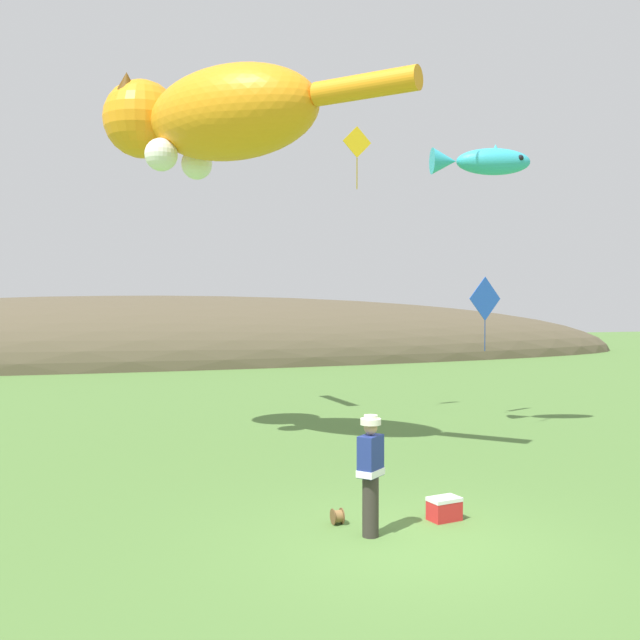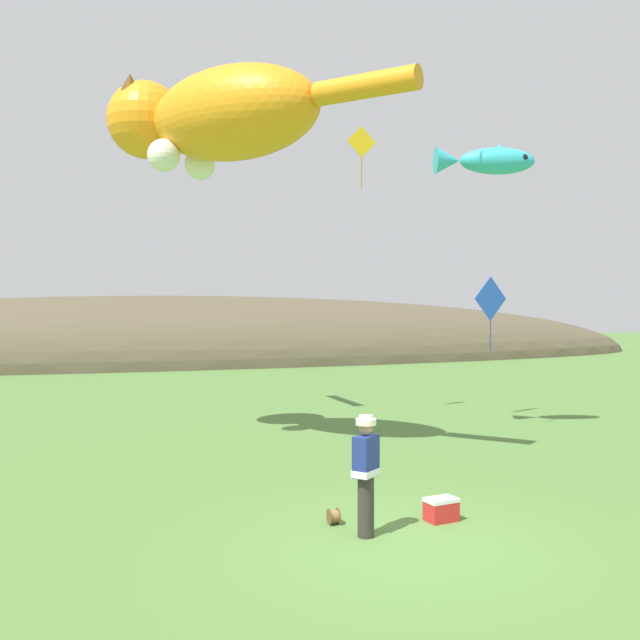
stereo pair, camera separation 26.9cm
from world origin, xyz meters
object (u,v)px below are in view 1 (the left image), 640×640
object	(u,v)px
kite_giant_cat	(211,117)
kite_diamond_blue	(485,299)
kite_spool	(337,516)
picnic_cooler	(444,509)
festival_attendant	(371,471)
kite_diamond_gold	(357,143)
kite_tube_streamer	(218,126)
kite_fish_windsock	(482,161)

from	to	relation	value
kite_giant_cat	kite_diamond_blue	size ratio (longest dim) A/B	2.89
kite_spool	kite_diamond_blue	world-z (taller)	kite_diamond_blue
picnic_cooler	kite_giant_cat	distance (m)	10.04
kite_spool	festival_attendant	bearing A→B (deg)	-69.09
kite_spool	kite_diamond_gold	size ratio (longest dim) A/B	0.14
kite_tube_streamer	kite_spool	bearing A→B (deg)	-90.41
kite_spool	kite_giant_cat	size ratio (longest dim) A/B	0.04
kite_giant_cat	kite_fish_windsock	bearing A→B (deg)	-2.74
picnic_cooler	kite_fish_windsock	bearing A→B (deg)	54.44
kite_giant_cat	kite_diamond_blue	bearing A→B (deg)	15.05
festival_attendant	kite_fish_windsock	xyz separation A→B (m)	(5.63, 6.28, 6.03)
kite_spool	kite_diamond_gold	world-z (taller)	kite_diamond_gold
festival_attendant	kite_spool	size ratio (longest dim) A/B	7.18
kite_giant_cat	kite_diamond_gold	size ratio (longest dim) A/B	3.53
picnic_cooler	kite_giant_cat	world-z (taller)	kite_giant_cat
picnic_cooler	kite_diamond_gold	distance (m)	12.30
kite_tube_streamer	picnic_cooler	bearing A→B (deg)	-81.59
festival_attendant	kite_diamond_gold	distance (m)	12.43
kite_spool	kite_tube_streamer	xyz separation A→B (m)	(0.07, 10.39, 8.43)
kite_tube_streamer	kite_diamond_blue	xyz separation A→B (m)	(7.52, -2.19, -5.03)
kite_diamond_gold	kite_tube_streamer	bearing A→B (deg)	158.44
kite_spool	kite_giant_cat	distance (m)	9.59
kite_fish_windsock	kite_diamond_blue	world-z (taller)	kite_fish_windsock
kite_spool	picnic_cooler	size ratio (longest dim) A/B	0.46
kite_spool	kite_diamond_gold	xyz separation A→B (m)	(3.81, 8.92, 7.88)
picnic_cooler	kite_spool	bearing A→B (deg)	168.70
picnic_cooler	kite_fish_windsock	size ratio (longest dim) A/B	0.21
kite_diamond_gold	kite_giant_cat	bearing A→B (deg)	-147.50
picnic_cooler	kite_tube_streamer	distance (m)	13.70
festival_attendant	kite_fish_windsock	bearing A→B (deg)	48.13
kite_giant_cat	kite_diamond_gold	world-z (taller)	kite_giant_cat
kite_fish_windsock	kite_diamond_blue	xyz separation A→B (m)	(1.70, 2.61, -3.46)
festival_attendant	kite_spool	distance (m)	1.11
kite_spool	picnic_cooler	world-z (taller)	picnic_cooler
kite_giant_cat	kite_fish_windsock	distance (m)	6.84
kite_tube_streamer	kite_diamond_blue	distance (m)	9.31
kite_diamond_gold	picnic_cooler	bearing A→B (deg)	-103.07
kite_spool	kite_tube_streamer	distance (m)	13.38
festival_attendant	picnic_cooler	xyz separation A→B (m)	(1.40, 0.36, -0.77)
festival_attendant	picnic_cooler	world-z (taller)	festival_attendant
kite_fish_windsock	kite_giant_cat	bearing A→B (deg)	177.26
kite_spool	kite_giant_cat	bearing A→B (deg)	98.66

